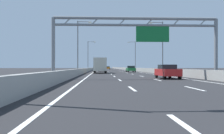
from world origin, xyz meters
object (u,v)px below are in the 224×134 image
object	(u,v)px
streetlamp_left_far	(89,54)
streetlamp_right_far	(135,54)
red_car	(167,71)
black_car	(101,68)
streetlamp_right_mid	(161,44)
box_truck	(100,65)
sign_gantry	(138,31)
orange_car	(108,68)
yellow_car	(102,69)
streetlamp_left_mid	(79,44)
green_car	(131,69)

from	to	relation	value
streetlamp_left_far	streetlamp_right_far	distance (m)	14.93
red_car	black_car	bearing A→B (deg)	94.24
streetlamp_right_mid	box_truck	world-z (taller)	streetlamp_right_mid
streetlamp_left_far	box_truck	bearing A→B (deg)	-82.93
streetlamp_right_mid	streetlamp_right_far	size ratio (longest dim) A/B	1.00
sign_gantry	streetlamp_left_far	xyz separation A→B (m)	(-7.68, 53.99, 0.53)
streetlamp_left_far	orange_car	distance (m)	39.86
orange_car	red_car	bearing A→B (deg)	-87.81
streetlamp_left_far	sign_gantry	bearing A→B (deg)	-81.90
yellow_car	black_car	bearing A→B (deg)	90.27
streetlamp_left_far	streetlamp_right_far	xyz separation A→B (m)	(14.93, 0.00, 0.00)
yellow_car	sign_gantry	bearing A→B (deg)	-85.06
streetlamp_left_far	box_truck	world-z (taller)	streetlamp_left_far
streetlamp_right_far	streetlamp_left_mid	bearing A→B (deg)	-113.20
green_car	black_car	size ratio (longest dim) A/B	1.13
streetlamp_left_far	orange_car	size ratio (longest dim) A/B	2.15
green_car	yellow_car	distance (m)	11.20
red_car	green_car	bearing A→B (deg)	89.88
orange_car	green_car	bearing A→B (deg)	-86.60
sign_gantry	red_car	xyz separation A→B (m)	(3.24, 0.77, -4.10)
sign_gantry	streetlamp_right_far	size ratio (longest dim) A/B	1.79
streetlamp_left_far	black_car	size ratio (longest dim) A/B	2.30
red_car	black_car	world-z (taller)	red_car
orange_car	yellow_car	size ratio (longest dim) A/B	1.03
streetlamp_left_far	green_car	xyz separation A→B (m)	(10.99, -21.50, -4.65)
green_car	orange_car	distance (m)	60.49
red_car	streetlamp_left_mid	bearing A→B (deg)	120.72
streetlamp_right_far	green_car	size ratio (longest dim) A/B	2.04
streetlamp_left_far	green_car	world-z (taller)	streetlamp_left_far
streetlamp_left_mid	streetlamp_left_far	world-z (taller)	same
sign_gantry	yellow_car	xyz separation A→B (m)	(-3.57, 41.34, -4.11)
sign_gantry	streetlamp_left_far	size ratio (longest dim) A/B	1.79
streetlamp_left_mid	yellow_car	size ratio (longest dim) A/B	2.21
streetlamp_left_far	box_truck	distance (m)	30.78
black_car	streetlamp_left_mid	bearing A→B (deg)	-92.88
red_car	orange_car	bearing A→B (deg)	92.19
green_car	box_truck	world-z (taller)	box_truck
green_car	orange_car	xyz separation A→B (m)	(-3.59, 60.38, -0.01)
green_car	streetlamp_left_mid	bearing A→B (deg)	-129.47
streetlamp_right_mid	black_car	distance (m)	77.79
streetlamp_left_far	red_car	bearing A→B (deg)	-78.40
streetlamp_left_mid	yellow_car	xyz separation A→B (m)	(4.11, 22.19, -4.64)
black_car	yellow_car	bearing A→B (deg)	-89.73
red_car	streetlamp_right_mid	bearing A→B (deg)	77.69
orange_car	black_car	distance (m)	4.73
streetlamp_right_mid	streetlamp_left_far	distance (m)	37.91
streetlamp_left_mid	black_car	bearing A→B (deg)	87.12
red_car	box_truck	xyz separation A→B (m)	(-7.16, 22.90, 0.86)
streetlamp_left_far	yellow_car	world-z (taller)	streetlamp_left_far
green_car	black_car	distance (m)	63.92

